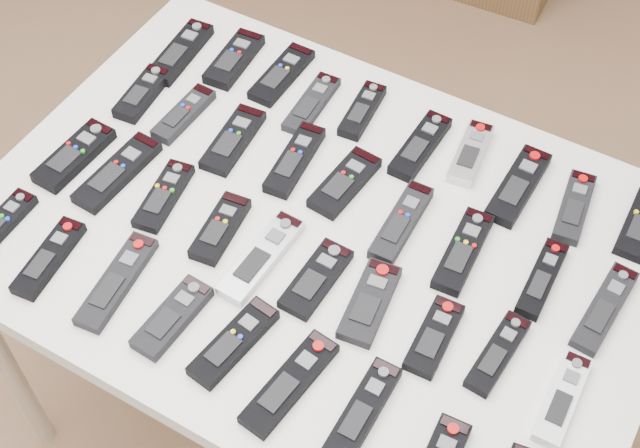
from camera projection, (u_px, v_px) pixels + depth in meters
The scene contains 37 objects.
ground at pixel (282, 375), 2.32m from camera, with size 4.00×4.00×0.00m, color #916349.
table at pixel (320, 249), 1.67m from camera, with size 1.25×0.88×0.78m.
remote_0 at pixel (181, 52), 1.90m from camera, with size 0.06×0.19×0.02m, color black.
remote_1 at pixel (234, 59), 1.89m from camera, with size 0.06×0.17×0.02m, color black.
remote_2 at pixel (282, 74), 1.87m from camera, with size 0.06×0.18×0.02m, color black.
remote_3 at pixel (312, 104), 1.81m from camera, with size 0.05×0.17×0.02m, color black.
remote_4 at pixel (362, 111), 1.80m from camera, with size 0.05×0.15×0.02m, color black.
remote_5 at pixel (420, 146), 1.74m from camera, with size 0.05×0.18×0.02m, color black.
remote_6 at pixel (471, 153), 1.73m from camera, with size 0.05×0.16×0.02m, color #B7B7BC.
remote_7 at pixel (518, 186), 1.68m from camera, with size 0.06×0.19×0.02m, color black.
remote_8 at pixel (574, 207), 1.65m from camera, with size 0.05×0.17×0.02m, color black.
remote_10 at pixel (142, 93), 1.83m from camera, with size 0.05×0.15×0.02m, color black.
remote_11 at pixel (184, 114), 1.79m from camera, with size 0.05×0.16×0.02m, color black.
remote_12 at pixel (233, 140), 1.75m from camera, with size 0.06×0.18×0.02m, color black.
remote_13 at pixel (295, 160), 1.72m from camera, with size 0.05×0.18×0.02m, color black.
remote_14 at pixel (345, 183), 1.68m from camera, with size 0.06×0.17×0.02m, color black.
remote_15 at pixel (401, 223), 1.62m from camera, with size 0.05×0.19×0.02m, color black.
remote_16 at pixel (463, 251), 1.58m from camera, with size 0.05×0.18×0.02m, color black.
remote_17 at pixel (542, 279), 1.55m from camera, with size 0.04×0.17×0.02m, color black.
remote_18 at pixel (605, 308), 1.51m from camera, with size 0.05×0.19×0.02m, color black.
remote_19 at pixel (74, 155), 1.72m from camera, with size 0.06×0.18×0.02m, color black.
remote_20 at pixel (117, 172), 1.70m from camera, with size 0.06×0.20×0.02m, color black.
remote_21 at pixel (164, 196), 1.66m from camera, with size 0.05×0.16×0.02m, color black.
remote_22 at pixel (220, 228), 1.62m from camera, with size 0.05×0.15×0.02m, color black.
remote_23 at pixel (262, 257), 1.58m from camera, with size 0.05×0.20×0.02m, color #B7B7BC.
remote_24 at pixel (316, 279), 1.55m from camera, with size 0.06×0.16×0.02m, color black.
remote_25 at pixel (370, 302), 1.52m from camera, with size 0.06×0.16×0.02m, color black.
remote_26 at pixel (434, 337), 1.48m from camera, with size 0.05×0.15×0.02m, color black.
remote_27 at pixel (498, 353), 1.46m from camera, with size 0.04×0.16×0.02m, color black.
remote_28 at pixel (562, 399), 1.41m from camera, with size 0.04×0.17×0.02m, color silver.
remote_29 at pixel (1, 224), 1.62m from camera, with size 0.04×0.16×0.02m, color black.
remote_30 at pixel (49, 258), 1.58m from camera, with size 0.05×0.17×0.02m, color black.
remote_31 at pixel (117, 281), 1.55m from camera, with size 0.05×0.20×0.02m, color black.
remote_32 at pixel (172, 317), 1.50m from camera, with size 0.06×0.16×0.02m, color black.
remote_33 at pixel (234, 342), 1.47m from camera, with size 0.05×0.18×0.02m, color black.
remote_34 at pixel (290, 383), 1.43m from camera, with size 0.05×0.20×0.02m, color black.
remote_35 at pixel (363, 411), 1.40m from camera, with size 0.05×0.18×0.02m, color black.
Camera 1 is at (0.64, -0.90, 2.08)m, focal length 50.00 mm.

